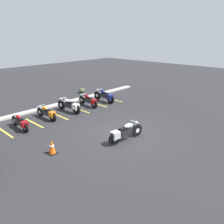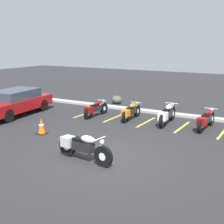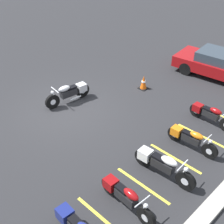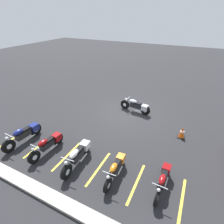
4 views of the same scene
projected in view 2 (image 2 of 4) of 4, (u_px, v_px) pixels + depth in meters
ground at (103, 158)px, 10.13m from camera, size 60.00×60.00×0.00m
motorcycle_silver_featured at (82, 146)px, 9.90m from camera, size 2.18×0.67×0.86m
parked_bike_0 at (95, 109)px, 15.67m from camera, size 0.55×1.96×0.77m
parked_bike_1 at (131, 112)px, 15.01m from camera, size 0.56×1.98×0.78m
parked_bike_2 at (167, 114)px, 14.19m from camera, size 0.63×2.24×0.88m
parked_bike_3 at (206, 120)px, 13.37m from camera, size 0.59×2.10×0.83m
car_red at (14, 102)px, 16.06m from camera, size 2.30×4.48×1.29m
concrete_curb at (175, 114)px, 16.01m from camera, size 18.00×0.50×0.12m
landscape_rock_1 at (117, 100)px, 18.99m from camera, size 0.89×0.89×0.50m
traffic_cone at (41, 126)px, 12.78m from camera, size 0.40×0.40×0.67m
stall_line_0 at (85, 114)px, 16.40m from camera, size 0.10×2.10×0.00m
stall_line_1 at (114, 118)px, 15.55m from camera, size 0.10×2.10×0.00m
stall_line_2 at (146, 122)px, 14.69m from camera, size 0.10×2.10×0.00m
stall_line_3 at (182, 127)px, 13.84m from camera, size 0.10×2.10×0.00m
stall_line_4 at (223, 133)px, 12.99m from camera, size 0.10×2.10×0.00m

